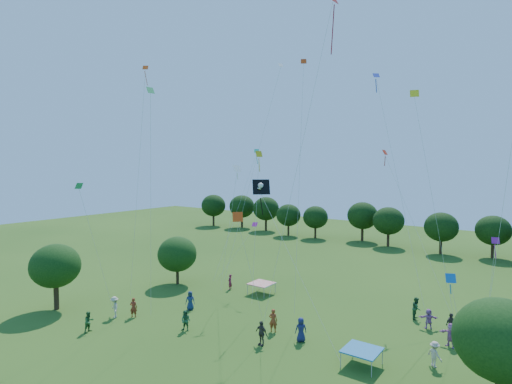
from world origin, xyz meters
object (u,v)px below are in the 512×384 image
at_px(near_tree_north, 177,254).
at_px(tent_red_stripe, 261,284).
at_px(pirate_kite, 262,190).
at_px(near_tree_west, 55,266).
at_px(near_tree_east, 501,340).
at_px(tent_blue, 362,350).
at_px(red_high_kite, 321,59).

relative_size(near_tree_north, tent_red_stripe, 2.35).
xyz_separation_m(tent_red_stripe, pirate_kite, (7.36, -10.40, 10.19)).
bearing_deg(near_tree_west, near_tree_north, 75.47).
relative_size(near_tree_north, near_tree_east, 0.86).
height_order(tent_blue, red_high_kite, red_high_kite).
height_order(near_tree_west, tent_blue, near_tree_west).
bearing_deg(tent_blue, tent_red_stripe, 149.16).
bearing_deg(red_high_kite, pirate_kite, -142.83).
relative_size(near_tree_north, pirate_kite, 0.49).
height_order(near_tree_west, pirate_kite, pirate_kite).
distance_m(near_tree_east, pirate_kite, 15.63).
height_order(tent_red_stripe, red_high_kite, red_high_kite).
xyz_separation_m(pirate_kite, red_high_kite, (3.06, 2.32, 8.57)).
bearing_deg(near_tree_north, near_tree_west, -104.53).
distance_m(tent_red_stripe, tent_blue, 15.75).
height_order(near_tree_west, near_tree_east, near_tree_east).
bearing_deg(near_tree_west, near_tree_east, 9.41).
distance_m(pirate_kite, red_high_kite, 9.39).
distance_m(near_tree_west, near_tree_north, 12.09).
relative_size(near_tree_east, tent_blue, 2.75).
xyz_separation_m(tent_blue, red_high_kite, (-3.11, -0.01, 18.76)).
bearing_deg(pirate_kite, tent_red_stripe, 125.27).
distance_m(near_tree_north, tent_red_stripe, 9.93).
height_order(near_tree_north, tent_red_stripe, near_tree_north).
distance_m(tent_red_stripe, pirate_kite, 16.31).
bearing_deg(near_tree_north, tent_blue, -13.47).
distance_m(near_tree_north, red_high_kite, 26.31).
relative_size(tent_red_stripe, tent_blue, 1.00).
distance_m(near_tree_west, near_tree_east, 33.89).
bearing_deg(pirate_kite, tent_blue, 20.67).
bearing_deg(near_tree_west, tent_red_stripe, 49.18).
bearing_deg(pirate_kite, near_tree_west, -168.83).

